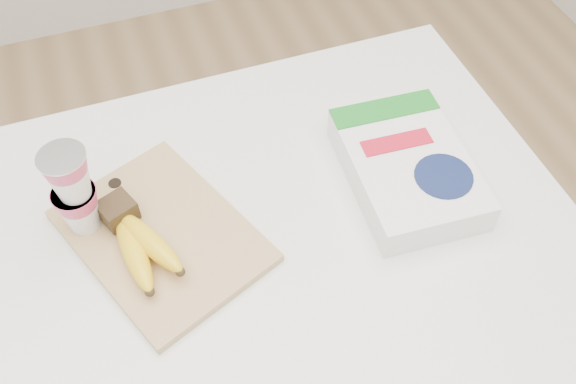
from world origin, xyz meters
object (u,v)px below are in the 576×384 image
Objects in this scene: cutting_board at (162,236)px; cereal_box at (407,168)px; yogurt_stack at (73,190)px; bananas at (137,241)px.

cereal_box is at bearing -24.74° from cutting_board.
yogurt_stack is (-0.10, 0.05, 0.09)m from cutting_board.
bananas is 0.11m from yogurt_stack.
yogurt_stack is at bearing 130.42° from cutting_board.
cutting_board is 0.05m from bananas.
bananas is at bearing -46.77° from yogurt_stack.
cutting_board is 0.39m from cereal_box.
cereal_box is at bearing -8.40° from yogurt_stack.
bananas is (-0.03, -0.02, 0.03)m from cutting_board.
cutting_board is 1.94× the size of yogurt_stack.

